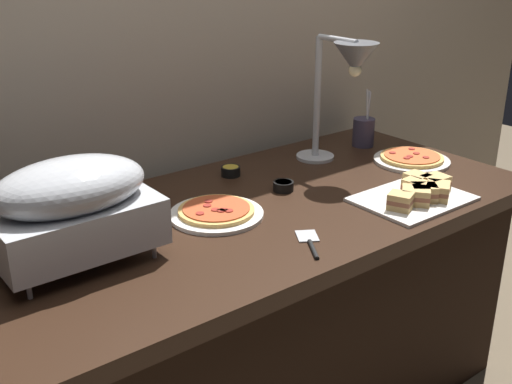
# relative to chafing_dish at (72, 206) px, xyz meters

# --- Properties ---
(back_wall) EXTENTS (4.40, 0.04, 2.40)m
(back_wall) POSITION_rel_chafing_dish_xyz_m (0.52, 0.49, 0.29)
(back_wall) COLOR tan
(back_wall) RESTS_ON ground_plane
(buffet_table) EXTENTS (1.90, 0.84, 0.76)m
(buffet_table) POSITION_rel_chafing_dish_xyz_m (0.52, -0.01, -0.53)
(buffet_table) COLOR black
(buffet_table) RESTS_ON ground_plane
(chafing_dish) EXTENTS (0.40, 0.26, 0.27)m
(chafing_dish) POSITION_rel_chafing_dish_xyz_m (0.00, 0.00, 0.00)
(chafing_dish) COLOR #B7BABF
(chafing_dish) RESTS_ON buffet_table
(heat_lamp) EXTENTS (0.15, 0.32, 0.45)m
(heat_lamp) POSITION_rel_chafing_dish_xyz_m (1.02, 0.08, 0.20)
(heat_lamp) COLOR #B7BABF
(heat_lamp) RESTS_ON buffet_table
(pizza_plate_front) EXTENTS (0.28, 0.28, 0.03)m
(pizza_plate_front) POSITION_rel_chafing_dish_xyz_m (0.43, 0.01, -0.14)
(pizza_plate_front) COLOR white
(pizza_plate_front) RESTS_ON buffet_table
(pizza_plate_center) EXTENTS (0.27, 0.27, 0.03)m
(pizza_plate_center) POSITION_rel_chafing_dish_xyz_m (1.27, -0.03, -0.14)
(pizza_plate_center) COLOR white
(pizza_plate_center) RESTS_ON buffet_table
(sandwich_platter) EXTENTS (0.34, 0.26, 0.06)m
(sandwich_platter) POSITION_rel_chafing_dish_xyz_m (0.99, -0.28, -0.13)
(sandwich_platter) COLOR white
(sandwich_platter) RESTS_ON buffet_table
(sauce_cup_near) EXTENTS (0.07, 0.07, 0.03)m
(sauce_cup_near) POSITION_rel_chafing_dish_xyz_m (0.66, 0.26, -0.13)
(sauce_cup_near) COLOR black
(sauce_cup_near) RESTS_ON buffet_table
(sauce_cup_far) EXTENTS (0.07, 0.07, 0.03)m
(sauce_cup_far) POSITION_rel_chafing_dish_xyz_m (0.72, 0.05, -0.13)
(sauce_cup_far) COLOR black
(sauce_cup_far) RESTS_ON buffet_table
(utensil_holder) EXTENTS (0.08, 0.08, 0.22)m
(utensil_holder) POSITION_rel_chafing_dish_xyz_m (1.27, 0.22, -0.09)
(utensil_holder) COLOR #383347
(utensil_holder) RESTS_ON buffet_table
(serving_spatula) EXTENTS (0.12, 0.16, 0.01)m
(serving_spatula) POSITION_rel_chafing_dish_xyz_m (0.53, -0.29, -0.15)
(serving_spatula) COLOR #B7BABF
(serving_spatula) RESTS_ON buffet_table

